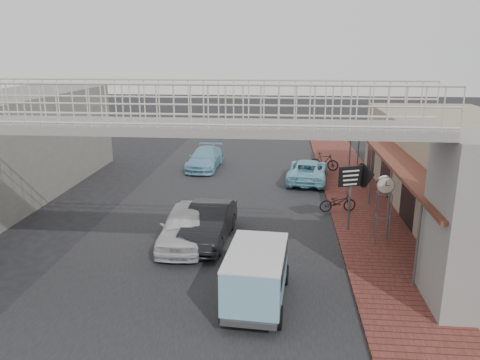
% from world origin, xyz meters
% --- Properties ---
extents(ground, '(120.00, 120.00, 0.00)m').
position_xyz_m(ground, '(0.00, 0.00, 0.00)').
color(ground, black).
rests_on(ground, ground).
extents(road_strip, '(10.00, 60.00, 0.01)m').
position_xyz_m(road_strip, '(0.00, 0.00, 0.01)').
color(road_strip, black).
rests_on(road_strip, ground).
extents(sidewalk, '(3.00, 40.00, 0.10)m').
position_xyz_m(sidewalk, '(6.50, 3.00, 0.05)').
color(sidewalk, brown).
rests_on(sidewalk, ground).
extents(shophouse_row, '(7.20, 18.00, 4.00)m').
position_xyz_m(shophouse_row, '(10.97, 4.00, 2.01)').
color(shophouse_row, gray).
rests_on(shophouse_row, ground).
extents(footbridge, '(16.40, 2.40, 6.34)m').
position_xyz_m(footbridge, '(0.00, -4.00, 3.18)').
color(footbridge, gray).
rests_on(footbridge, ground).
extents(building_far_left, '(5.00, 14.00, 5.00)m').
position_xyz_m(building_far_left, '(-11.00, 6.00, 2.50)').
color(building_far_left, gray).
rests_on(building_far_left, ground).
extents(white_hatchback, '(1.83, 4.34, 1.47)m').
position_xyz_m(white_hatchback, '(-0.83, -0.21, 0.73)').
color(white_hatchback, silver).
rests_on(white_hatchback, ground).
extents(dark_sedan, '(1.80, 4.44, 1.43)m').
position_xyz_m(dark_sedan, '(0.00, 0.12, 0.72)').
color(dark_sedan, black).
rests_on(dark_sedan, ground).
extents(angkot_curb, '(2.56, 4.70, 1.25)m').
position_xyz_m(angkot_curb, '(4.20, 9.03, 0.63)').
color(angkot_curb, '#80C8DE').
rests_on(angkot_curb, ground).
extents(angkot_far, '(1.96, 4.47, 1.28)m').
position_xyz_m(angkot_far, '(-2.01, 11.47, 0.64)').
color(angkot_far, '#77B5CF').
rests_on(angkot_far, ground).
extents(angkot_van, '(1.88, 3.69, 1.76)m').
position_xyz_m(angkot_van, '(2.11, -4.34, 1.12)').
color(angkot_van, black).
rests_on(angkot_van, ground).
extents(motorcycle_near, '(1.77, 0.95, 0.88)m').
position_xyz_m(motorcycle_near, '(5.30, 3.75, 0.54)').
color(motorcycle_near, black).
rests_on(motorcycle_near, sidewalk).
extents(motorcycle_far, '(1.83, 1.02, 1.06)m').
position_xyz_m(motorcycle_far, '(5.30, 11.32, 0.63)').
color(motorcycle_far, black).
rests_on(motorcycle_far, sidewalk).
extents(street_clock, '(0.66, 0.55, 2.65)m').
position_xyz_m(street_clock, '(6.53, 0.23, 2.30)').
color(street_clock, '#59595B').
rests_on(street_clock, sidewalk).
extents(arrow_sign, '(1.66, 1.12, 2.75)m').
position_xyz_m(arrow_sign, '(6.12, 1.76, 2.32)').
color(arrow_sign, '#59595B').
rests_on(arrow_sign, sidewalk).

